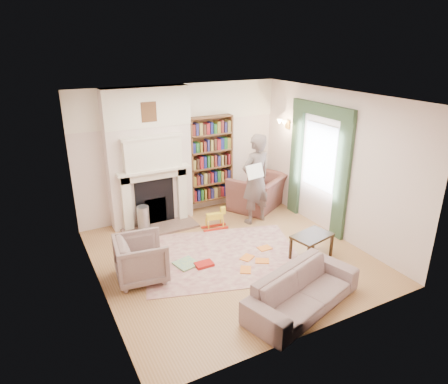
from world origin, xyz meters
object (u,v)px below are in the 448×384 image
paraffin_heater (143,219)px  armchair_left (141,259)px  coffee_table (311,246)px  rocking_horse (215,219)px  armchair_reading (258,192)px  bookcase (211,159)px  man_reading (256,179)px  sofa (303,290)px

paraffin_heater → armchair_left: bearing=-108.1°
coffee_table → rocking_horse: bearing=106.9°
armchair_left → rocking_horse: bearing=-53.0°
armchair_reading → rocking_horse: 1.47m
bookcase → armchair_left: size_ratio=2.33×
coffee_table → armchair_reading: bearing=69.4°
man_reading → paraffin_heater: 2.41m
sofa → bookcase: bearing=66.9°
coffee_table → armchair_left: bearing=153.3°
armchair_left → sofa: 2.56m
bookcase → rocking_horse: (-0.41, -1.00, -0.94)m
coffee_table → paraffin_heater: (-2.31, 2.36, 0.05)m
bookcase → paraffin_heater: (-1.73, -0.46, -0.90)m
armchair_left → sofa: size_ratio=0.42×
armchair_left → man_reading: bearing=-63.2°
rocking_horse → sofa: bearing=-82.4°
sofa → rocking_horse: (0.01, 2.86, -0.05)m
bookcase → rocking_horse: bearing=-112.2°
armchair_reading → sofa: 3.66m
paraffin_heater → sofa: bearing=-69.1°
paraffin_heater → rocking_horse: (1.32, -0.54, -0.04)m
man_reading → rocking_horse: 1.16m
rocking_horse → coffee_table: bearing=-53.4°
armchair_reading → armchair_left: size_ratio=1.49×
sofa → paraffin_heater: bearing=94.1°
armchair_reading → coffee_table: size_ratio=1.69×
armchair_reading → man_reading: (-0.45, -0.60, 0.57)m
armchair_left → bookcase: bearing=-40.5°
sofa → paraffin_heater: 3.65m
armchair_reading → man_reading: man_reading is taller
armchair_reading → sofa: bearing=37.6°
man_reading → coffee_table: (0.09, -1.75, -0.73)m
armchair_reading → rocking_horse: armchair_reading is taller
armchair_left → paraffin_heater: bearing=-11.2°
armchair_left → coffee_table: size_ratio=1.13×
sofa → paraffin_heater: (-1.30, 3.41, -0.00)m
armchair_reading → man_reading: 0.94m
bookcase → coffee_table: bookcase is taller
armchair_left → rocking_horse: size_ratio=1.52×
armchair_left → sofa: (1.83, -1.80, -0.08)m
rocking_horse → armchair_left: bearing=-142.0°
armchair_reading → armchair_left: 3.58m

